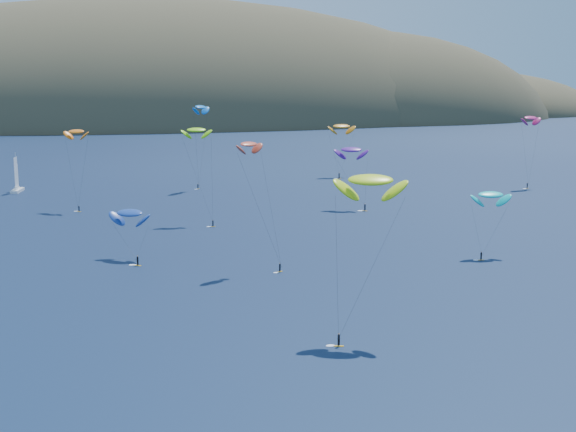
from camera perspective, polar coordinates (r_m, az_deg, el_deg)
The scene contains 13 objects.
ground at distance 92.01m, azimuth 15.64°, elevation -14.19°, with size 2800.00×2800.00×0.00m, color black.
island at distance 641.17m, azimuth -7.50°, elevation 5.92°, with size 730.00×300.00×210.00m.
sailboat at distance 265.03m, azimuth -18.70°, elevation 1.84°, with size 10.39×8.92×12.56m.
kitesurfer_1 at distance 227.29m, azimuth -14.83°, elevation 5.82°, with size 8.08×10.76×23.20m.
kitesurfer_2 at distance 115.48m, azimuth 5.89°, elevation 2.56°, with size 13.02×11.11×24.91m.
kitesurfer_3 at distance 202.83m, azimuth -6.53°, elevation 6.09°, with size 7.56×12.46×24.92m.
kitesurfer_4 at distance 260.04m, azimuth -6.23°, elevation 7.70°, with size 8.10×8.49×28.24m.
kitesurfer_5 at distance 169.53m, azimuth 14.22°, elevation 1.48°, with size 9.19×7.48×14.74m.
kitesurfer_6 at distance 222.25m, azimuth 4.53°, elevation 4.72°, with size 9.87×11.70×18.53m.
kitesurfer_8 at distance 274.15m, azimuth 16.88°, elevation 6.69°, with size 8.95×9.03×24.62m.
kitesurfer_9 at distance 152.93m, azimuth -2.78°, elevation 5.09°, with size 8.42×9.65×25.49m.
kitesurfer_10 at distance 165.25m, azimuth -11.19°, elevation 0.21°, with size 9.64×12.95×11.65m.
kitesurfer_11 at distance 290.53m, azimuth 3.83°, elevation 6.39°, with size 9.86×11.45×20.51m.
Camera 1 is at (-44.03, -71.52, 37.58)m, focal length 50.00 mm.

